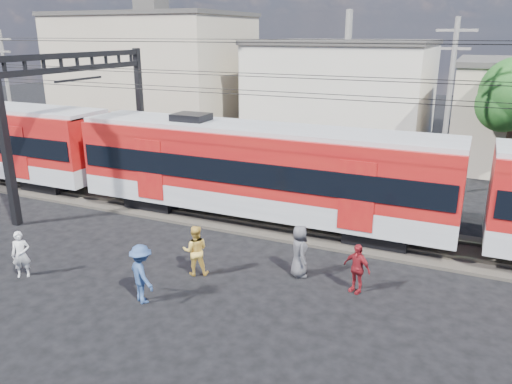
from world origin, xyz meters
TOP-DOWN VIEW (x-y plane):
  - ground at (0.00, 0.00)m, footprint 120.00×120.00m
  - track_bed at (0.00, 8.00)m, footprint 70.00×3.40m
  - rail_near at (0.00, 7.25)m, footprint 70.00×0.12m
  - rail_far at (0.00, 8.75)m, footprint 70.00×0.12m
  - commuter_train at (-0.52, 8.00)m, footprint 50.30×3.08m
  - catenary at (-8.65, 8.00)m, footprint 70.00×9.30m
  - building_west at (-17.00, 24.00)m, footprint 14.28×10.20m
  - building_midwest at (-2.00, 27.00)m, footprint 12.24×12.24m
  - utility_pole_mid at (6.00, 15.00)m, footprint 1.80×0.24m
  - utility_pole_west at (-22.00, 14.00)m, footprint 1.80×0.24m
  - pedestrian_a at (-5.89, 0.14)m, footprint 0.69×0.66m
  - pedestrian_b at (-0.69, 2.64)m, footprint 1.05×0.97m
  - pedestrian_c at (-1.23, 0.43)m, footprint 1.38×1.19m
  - pedestrian_d at (4.51, 3.66)m, footprint 1.02×0.70m
  - pedestrian_e at (2.51, 3.96)m, footprint 0.95×1.04m

SIDE VIEW (x-z plane):
  - ground at x=0.00m, z-range 0.00..0.00m
  - track_bed at x=0.00m, z-range 0.00..0.12m
  - rail_near at x=0.00m, z-range 0.12..0.24m
  - rail_far at x=0.00m, z-range 0.12..0.24m
  - pedestrian_a at x=-5.89m, z-range 0.00..1.60m
  - pedestrian_d at x=4.51m, z-range 0.00..1.61m
  - pedestrian_b at x=-0.69m, z-range 0.00..1.74m
  - pedestrian_e at x=2.51m, z-range 0.00..1.78m
  - pedestrian_c at x=-1.23m, z-range 0.00..1.85m
  - commuter_train at x=-0.52m, z-range 0.31..4.49m
  - building_midwest at x=-2.00m, z-range 0.01..7.31m
  - utility_pole_west at x=-22.00m, z-range 0.28..8.28m
  - utility_pole_mid at x=6.00m, z-range 0.28..8.78m
  - building_west at x=-17.00m, z-range 0.01..9.31m
  - catenary at x=-8.65m, z-range 1.38..8.89m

